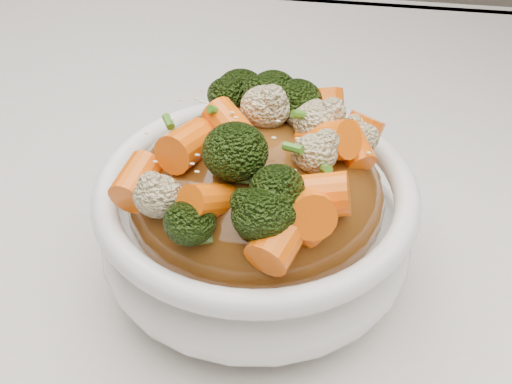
# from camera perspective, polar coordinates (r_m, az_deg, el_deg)

# --- Properties ---
(tablecloth) EXTENTS (1.20, 0.80, 0.04)m
(tablecloth) POSITION_cam_1_polar(r_m,az_deg,el_deg) (0.55, -2.39, -3.89)
(tablecloth) COLOR silver
(tablecloth) RESTS_ON dining_table
(bowl) EXTENTS (0.21, 0.21, 0.08)m
(bowl) POSITION_cam_1_polar(r_m,az_deg,el_deg) (0.47, 0.00, -2.89)
(bowl) COLOR white
(bowl) RESTS_ON tablecloth
(sauce_base) EXTENTS (0.17, 0.17, 0.09)m
(sauce_base) POSITION_cam_1_polar(r_m,az_deg,el_deg) (0.45, 0.00, -0.28)
(sauce_base) COLOR #613510
(sauce_base) RESTS_ON bowl
(carrots) EXTENTS (0.17, 0.17, 0.05)m
(carrots) POSITION_cam_1_polar(r_m,az_deg,el_deg) (0.42, 0.00, 5.96)
(carrots) COLOR #FF6508
(carrots) RESTS_ON sauce_base
(broccoli) EXTENTS (0.17, 0.17, 0.04)m
(broccoli) POSITION_cam_1_polar(r_m,az_deg,el_deg) (0.42, 0.00, 5.85)
(broccoli) COLOR black
(broccoli) RESTS_ON sauce_base
(cauliflower) EXTENTS (0.17, 0.17, 0.03)m
(cauliflower) POSITION_cam_1_polar(r_m,az_deg,el_deg) (0.42, 0.00, 5.63)
(cauliflower) COLOR beige
(cauliflower) RESTS_ON sauce_base
(scallions) EXTENTS (0.12, 0.12, 0.02)m
(scallions) POSITION_cam_1_polar(r_m,az_deg,el_deg) (0.42, 0.00, 6.06)
(scallions) COLOR #3B741A
(scallions) RESTS_ON sauce_base
(sesame_seeds) EXTENTS (0.15, 0.15, 0.01)m
(sesame_seeds) POSITION_cam_1_polar(r_m,az_deg,el_deg) (0.42, 0.00, 6.06)
(sesame_seeds) COLOR beige
(sesame_seeds) RESTS_ON sauce_base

